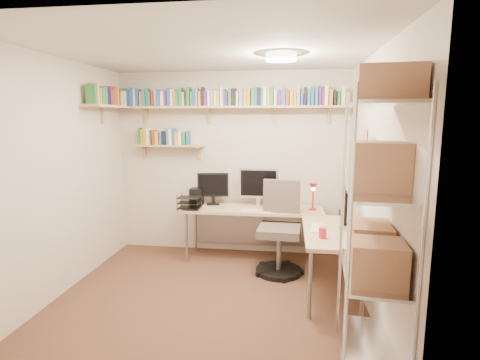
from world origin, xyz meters
TOP-DOWN VIEW (x-y plane):
  - ground at (0.00, 0.00)m, footprint 3.20×3.20m
  - room_shell at (0.00, 0.00)m, footprint 3.24×3.04m
  - wall_shelves at (-0.43, 1.30)m, footprint 3.12×1.09m
  - corner_desk at (0.48, 0.95)m, footprint 2.16×1.79m
  - office_chair at (0.70, 0.81)m, footprint 0.59×0.60m
  - wire_rack at (1.42, -0.93)m, footprint 0.52×0.93m

SIDE VIEW (x-z plane):
  - ground at x=0.00m, z-range 0.00..0.00m
  - office_chair at x=0.70m, z-range -0.09..1.03m
  - corner_desk at x=0.48m, z-range 0.09..1.31m
  - wire_rack at x=1.42m, z-range 0.31..2.54m
  - room_shell at x=0.00m, z-range 0.29..2.81m
  - wall_shelves at x=-0.43m, z-range 1.63..2.43m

